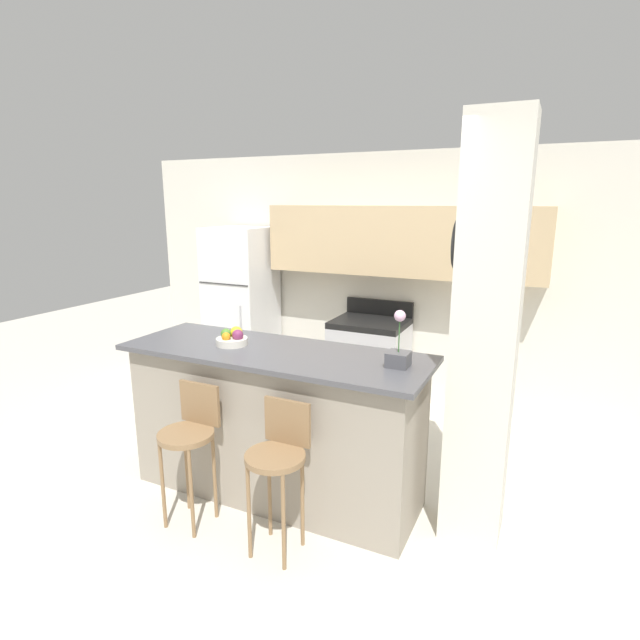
% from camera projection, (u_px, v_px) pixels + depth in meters
% --- Properties ---
extents(ground_plane, '(14.00, 14.00, 0.00)m').
position_uv_depth(ground_plane, '(277.00, 491.00, 3.66)').
color(ground_plane, beige).
extents(wall_back, '(5.60, 0.38, 2.55)m').
position_uv_depth(wall_back, '(386.00, 264.00, 5.08)').
color(wall_back, silver).
rests_on(wall_back, ground_plane).
extents(pillar_right, '(0.38, 0.32, 2.55)m').
position_uv_depth(pillar_right, '(485.00, 340.00, 2.92)').
color(pillar_right, silver).
rests_on(pillar_right, ground_plane).
extents(counter_bar, '(2.16, 0.75, 1.08)m').
position_uv_depth(counter_bar, '(275.00, 422.00, 3.53)').
color(counter_bar, gray).
rests_on(counter_bar, ground_plane).
extents(refrigerator, '(0.65, 0.66, 1.80)m').
position_uv_depth(refrigerator, '(242.00, 308.00, 5.60)').
color(refrigerator, white).
rests_on(refrigerator, ground_plane).
extents(stove_range, '(0.72, 0.61, 1.07)m').
position_uv_depth(stove_range, '(369.00, 363.00, 5.09)').
color(stove_range, silver).
rests_on(stove_range, ground_plane).
extents(bar_stool_left, '(0.36, 0.36, 0.92)m').
position_uv_depth(bar_stool_left, '(190.00, 435.00, 3.20)').
color(bar_stool_left, olive).
rests_on(bar_stool_left, ground_plane).
extents(bar_stool_right, '(0.36, 0.36, 0.92)m').
position_uv_depth(bar_stool_right, '(278.00, 457.00, 2.92)').
color(bar_stool_right, olive).
rests_on(bar_stool_right, ground_plane).
extents(orchid_vase, '(0.14, 0.14, 0.36)m').
position_uv_depth(orchid_vase, '(399.00, 352.00, 3.05)').
color(orchid_vase, '#4C4C51').
rests_on(orchid_vase, counter_bar).
extents(fruit_bowl, '(0.22, 0.22, 0.12)m').
position_uv_depth(fruit_bowl, '(232.00, 338.00, 3.53)').
color(fruit_bowl, silver).
rests_on(fruit_bowl, counter_bar).
extents(trash_bin, '(0.28, 0.28, 0.38)m').
position_uv_depth(trash_bin, '(275.00, 381.00, 5.34)').
color(trash_bin, black).
rests_on(trash_bin, ground_plane).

